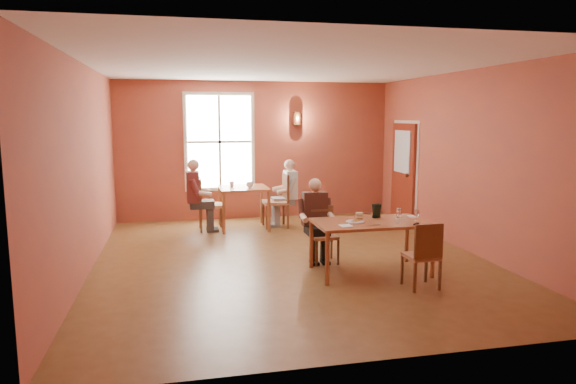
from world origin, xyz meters
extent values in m
cube|color=brown|center=(0.00, 0.00, 0.00)|extent=(6.00, 7.00, 0.01)
cube|color=brown|center=(0.00, 3.50, 1.50)|extent=(6.00, 0.04, 3.00)
cube|color=brown|center=(0.00, -3.50, 1.50)|extent=(6.00, 0.04, 3.00)
cube|color=brown|center=(-3.00, 0.00, 1.50)|extent=(0.04, 7.00, 3.00)
cube|color=brown|center=(3.00, 0.00, 1.50)|extent=(0.04, 7.00, 3.00)
cube|color=white|center=(0.00, 0.00, 3.00)|extent=(6.00, 7.00, 0.04)
cube|color=white|center=(-0.80, 3.45, 1.70)|extent=(1.36, 0.10, 1.96)
cube|color=maroon|center=(2.94, 2.30, 1.05)|extent=(0.12, 1.04, 2.10)
cylinder|color=brown|center=(0.90, 3.40, 2.20)|extent=(0.16, 0.16, 0.28)
cylinder|color=white|center=(0.72, -0.94, 0.77)|extent=(0.32, 0.32, 0.03)
cube|color=tan|center=(0.81, -0.87, 0.81)|extent=(0.10, 0.10, 0.11)
cube|color=black|center=(1.14, -0.70, 0.86)|extent=(0.14, 0.09, 0.21)
cube|color=silver|center=(0.91, -1.19, 0.76)|extent=(0.18, 0.02, 0.00)
cube|color=silver|center=(0.52, -1.13, 0.76)|extent=(0.18, 0.18, 0.01)
cylinder|color=white|center=(1.71, -0.73, 0.76)|extent=(0.18, 0.18, 0.01)
cube|color=black|center=(1.51, -1.25, 0.76)|extent=(0.12, 0.12, 0.02)
imported|color=silver|center=(-0.31, 2.34, 0.90)|extent=(0.18, 0.18, 0.11)
imported|color=white|center=(-0.65, 2.56, 0.89)|extent=(0.14, 0.14, 0.10)
camera|label=1|loc=(-1.72, -7.69, 2.24)|focal=32.00mm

